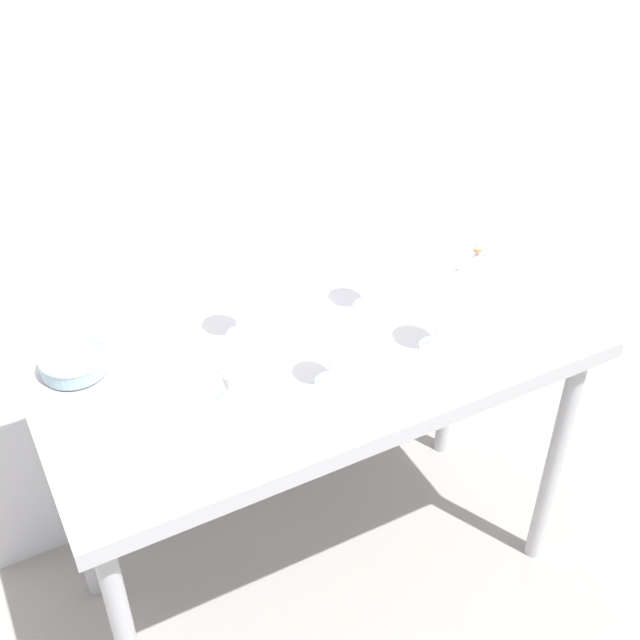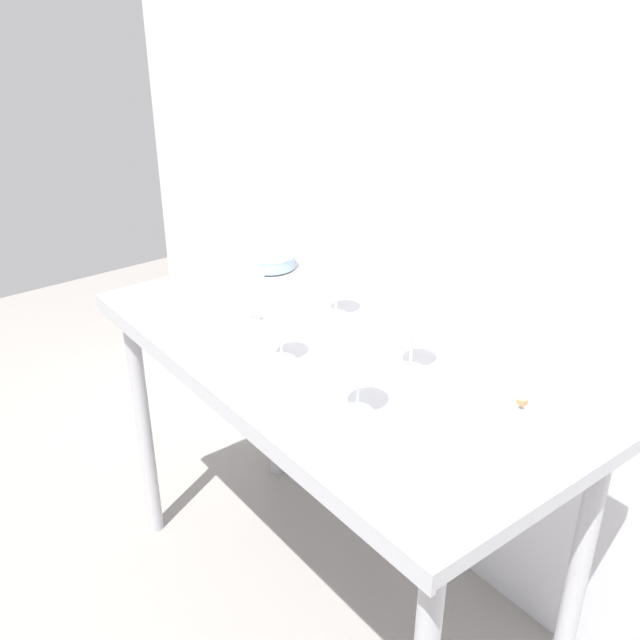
# 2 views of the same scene
# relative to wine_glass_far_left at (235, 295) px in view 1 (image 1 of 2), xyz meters

# --- Properties ---
(ground_plane) EXTENTS (6.00, 6.00, 0.00)m
(ground_plane) POSITION_rel_wine_glass_far_left_xyz_m (0.15, -0.15, -1.02)
(ground_plane) COLOR gray
(back_wall) EXTENTS (3.80, 0.04, 2.60)m
(back_wall) POSITION_rel_wine_glass_far_left_xyz_m (0.15, 0.34, 0.28)
(back_wall) COLOR silver
(back_wall) RESTS_ON ground_plane
(steel_counter) EXTENTS (1.40, 0.65, 0.90)m
(steel_counter) POSITION_rel_wine_glass_far_left_xyz_m (0.15, -0.16, -0.23)
(steel_counter) COLOR #B1B1B7
(steel_counter) RESTS_ON ground_plane
(wine_glass_far_left) EXTENTS (0.09, 0.09, 0.17)m
(wine_glass_far_left) POSITION_rel_wine_glass_far_left_xyz_m (0.00, 0.00, 0.00)
(wine_glass_far_left) COLOR white
(wine_glass_far_left) RESTS_ON steel_counter
(wine_glass_near_left) EXTENTS (0.10, 0.10, 0.18)m
(wine_glass_near_left) POSITION_rel_wine_glass_far_left_xyz_m (-0.11, -0.22, 0.00)
(wine_glass_near_left) COLOR white
(wine_glass_near_left) RESTS_ON steel_counter
(wine_glass_near_right) EXTENTS (0.09, 0.09, 0.17)m
(wine_glass_near_right) POSITION_rel_wine_glass_far_left_xyz_m (0.41, -0.27, -0.00)
(wine_glass_near_right) COLOR white
(wine_glass_near_right) RESTS_ON steel_counter
(wine_glass_near_center) EXTENTS (0.08, 0.08, 0.16)m
(wine_glass_near_center) POSITION_rel_wine_glass_far_left_xyz_m (0.12, -0.27, -0.01)
(wine_glass_near_center) COLOR white
(wine_glass_near_center) RESTS_ON steel_counter
(wine_glass_far_right) EXTENTS (0.09, 0.09, 0.18)m
(wine_glass_far_right) POSITION_rel_wine_glass_far_left_xyz_m (0.35, -0.05, 0.01)
(wine_glass_far_right) COLOR white
(wine_glass_far_right) RESTS_ON steel_counter
(tasting_sheet_upper) EXTENTS (0.22, 0.28, 0.00)m
(tasting_sheet_upper) POSITION_rel_wine_glass_far_left_xyz_m (-0.19, -0.09, -0.12)
(tasting_sheet_upper) COLOR white
(tasting_sheet_upper) RESTS_ON steel_counter
(tasting_bowl) EXTENTS (0.17, 0.17, 0.05)m
(tasting_bowl) POSITION_rel_wine_glass_far_left_xyz_m (-0.40, 0.05, -0.09)
(tasting_bowl) COLOR #4C4C4C
(tasting_bowl) RESTS_ON steel_counter
(decanter_funnel) EXTENTS (0.10, 0.10, 0.13)m
(decanter_funnel) POSITION_rel_wine_glass_far_left_xyz_m (0.69, -0.07, -0.08)
(decanter_funnel) COLOR #BBBBBB
(decanter_funnel) RESTS_ON steel_counter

